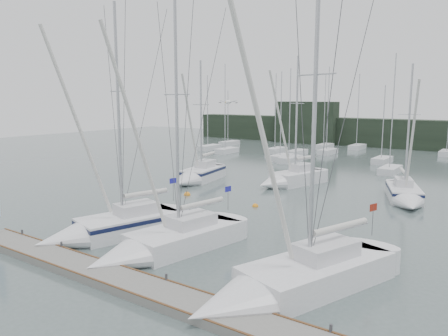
% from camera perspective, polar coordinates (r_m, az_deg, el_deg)
% --- Properties ---
extents(ground, '(160.00, 160.00, 0.00)m').
position_cam_1_polar(ground, '(25.36, -4.66, -11.15)').
color(ground, '#4D5D5B').
rests_on(ground, ground).
extents(dock, '(24.00, 2.00, 0.40)m').
position_cam_1_polar(dock, '(21.95, -13.25, -14.14)').
color(dock, slate).
rests_on(dock, ground).
extents(far_treeline, '(90.00, 4.00, 5.00)m').
position_cam_1_polar(far_treeline, '(81.97, 24.09, 4.00)').
color(far_treeline, black).
rests_on(far_treeline, ground).
extents(far_building_left, '(12.00, 3.00, 8.00)m').
position_cam_1_polar(far_building_left, '(85.98, 10.65, 5.85)').
color(far_building_left, black).
rests_on(far_building_left, ground).
extents(mast_forest, '(61.74, 27.98, 14.18)m').
position_cam_1_polar(mast_forest, '(63.72, 21.85, 1.05)').
color(mast_forest, silver).
rests_on(mast_forest, ground).
extents(sailboat_near_left, '(5.48, 9.69, 15.51)m').
position_cam_1_polar(sailboat_near_left, '(28.72, -15.44, -7.69)').
color(sailboat_near_left, silver).
rests_on(sailboat_near_left, ground).
extents(sailboat_near_center, '(4.88, 10.37, 15.30)m').
position_cam_1_polar(sailboat_near_center, '(25.16, -8.94, -10.06)').
color(sailboat_near_center, silver).
rests_on(sailboat_near_center, ground).
extents(sailboat_near_right, '(6.75, 11.36, 16.58)m').
position_cam_1_polar(sailboat_near_right, '(20.11, 7.40, -14.96)').
color(sailboat_near_right, silver).
rests_on(sailboat_near_right, ground).
extents(sailboat_mid_a, '(4.16, 8.69, 13.43)m').
position_cam_1_polar(sailboat_mid_a, '(45.96, -3.55, -1.02)').
color(sailboat_mid_a, silver).
rests_on(sailboat_mid_a, ground).
extents(sailboat_mid_b, '(4.94, 8.62, 13.70)m').
position_cam_1_polar(sailboat_mid_b, '(44.38, 8.26, -1.51)').
color(sailboat_mid_b, silver).
rests_on(sailboat_mid_b, ground).
extents(sailboat_mid_d, '(5.06, 8.31, 12.38)m').
position_cam_1_polar(sailboat_mid_d, '(39.84, 22.66, -3.44)').
color(sailboat_mid_d, silver).
rests_on(sailboat_mid_d, ground).
extents(buoy_a, '(0.51, 0.51, 0.51)m').
position_cam_1_polar(buoy_a, '(35.85, 4.10, -5.04)').
color(buoy_a, orange).
rests_on(buoy_a, ground).
extents(buoy_c, '(0.62, 0.62, 0.62)m').
position_cam_1_polar(buoy_c, '(40.01, -4.83, -3.54)').
color(buoy_c, orange).
rests_on(buoy_c, ground).
extents(seagull, '(1.01, 0.45, 0.20)m').
position_cam_1_polar(seagull, '(21.99, 0.56, 8.61)').
color(seagull, white).
rests_on(seagull, ground).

